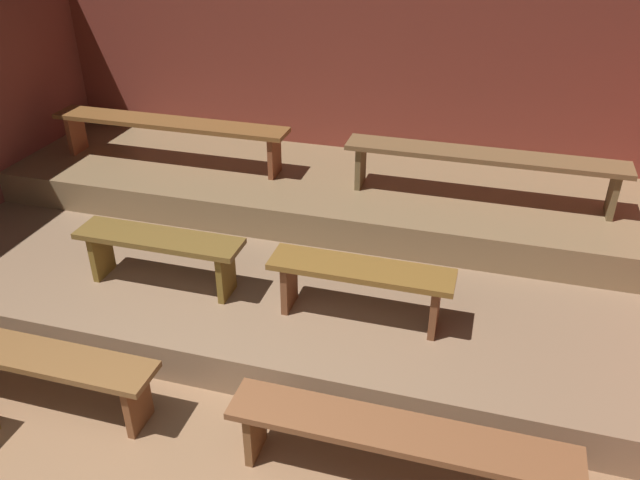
# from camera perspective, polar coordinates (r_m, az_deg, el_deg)

# --- Properties ---
(ground) EXTENTS (6.86, 5.58, 0.08)m
(ground) POSITION_cam_1_polar(r_m,az_deg,el_deg) (5.22, -4.98, -7.91)
(ground) COLOR #866243
(wall_back) EXTENTS (6.86, 0.06, 2.27)m
(wall_back) POSITION_cam_1_polar(r_m,az_deg,el_deg) (6.75, 1.91, 12.51)
(wall_back) COLOR brown
(wall_back) RESTS_ON ground
(platform_lower) EXTENTS (6.06, 3.20, 0.31)m
(platform_lower) POSITION_cam_1_polar(r_m,az_deg,el_deg) (5.72, -2.31, -1.71)
(platform_lower) COLOR #82654B
(platform_lower) RESTS_ON ground
(platform_middle) EXTENTS (6.06, 1.59, 0.31)m
(platform_middle) POSITION_cam_1_polar(r_m,az_deg,el_deg) (6.25, -0.08, 4.40)
(platform_middle) COLOR olive
(platform_middle) RESTS_ON platform_lower
(bench_floor_left) EXTENTS (2.00, 0.32, 0.44)m
(bench_floor_left) POSITION_cam_1_polar(r_m,az_deg,el_deg) (4.76, -25.47, -9.46)
(bench_floor_left) COLOR brown
(bench_floor_left) RESTS_ON ground
(bench_floor_right) EXTENTS (2.00, 0.32, 0.44)m
(bench_floor_right) POSITION_cam_1_polar(r_m,az_deg,el_deg) (3.83, 7.00, -17.27)
(bench_floor_right) COLOR brown
(bench_floor_right) RESTS_ON ground
(bench_lower_left) EXTENTS (1.32, 0.32, 0.44)m
(bench_lower_left) POSITION_cam_1_polar(r_m,az_deg,el_deg) (5.08, -14.09, -0.63)
(bench_lower_left) COLOR brown
(bench_lower_left) RESTS_ON platform_lower
(bench_lower_right) EXTENTS (1.32, 0.32, 0.44)m
(bench_lower_right) POSITION_cam_1_polar(r_m,az_deg,el_deg) (4.57, 3.64, -3.45)
(bench_lower_right) COLOR brown
(bench_lower_right) RESTS_ON platform_lower
(bench_middle_left) EXTENTS (2.41, 0.32, 0.44)m
(bench_middle_left) POSITION_cam_1_polar(r_m,az_deg,el_deg) (6.53, -13.28, 9.71)
(bench_middle_left) COLOR brown
(bench_middle_left) RESTS_ON platform_middle
(bench_middle_right) EXTENTS (2.41, 0.32, 0.44)m
(bench_middle_right) POSITION_cam_1_polar(r_m,az_deg,el_deg) (5.77, 14.35, 6.83)
(bench_middle_right) COLOR brown
(bench_middle_right) RESTS_ON platform_middle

